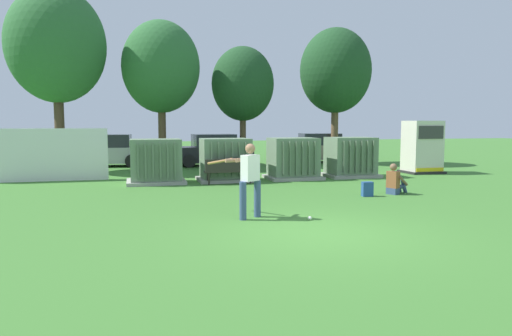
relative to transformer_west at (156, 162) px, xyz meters
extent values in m
plane|color=#3D752D|center=(2.79, -8.86, -0.79)|extent=(96.00, 96.00, 0.00)
cube|color=white|center=(-4.15, 1.64, 0.21)|extent=(4.80, 0.12, 2.00)
cube|color=#9E9B93|center=(0.00, 0.01, -0.73)|extent=(2.10, 1.70, 0.12)
cube|color=slate|center=(0.00, 0.01, 0.08)|extent=(1.80, 1.40, 1.50)
cube|color=#5B7056|center=(-0.64, -0.75, 0.08)|extent=(0.06, 0.12, 1.27)
cube|color=#5B7056|center=(-0.38, -0.75, 0.08)|extent=(0.06, 0.12, 1.27)
cube|color=#5B7056|center=(-0.13, -0.75, 0.08)|extent=(0.06, 0.12, 1.27)
cube|color=#5B7056|center=(0.13, -0.75, 0.08)|extent=(0.06, 0.12, 1.27)
cube|color=#5B7056|center=(0.38, -0.75, 0.08)|extent=(0.06, 0.12, 1.27)
cube|color=#5B7056|center=(0.64, -0.75, 0.08)|extent=(0.06, 0.12, 1.27)
cube|color=#9E9B93|center=(2.60, 0.03, -0.73)|extent=(2.10, 1.70, 0.12)
cube|color=slate|center=(2.60, 0.03, 0.08)|extent=(1.80, 1.40, 1.50)
cube|color=#5B7056|center=(1.96, -0.73, 0.08)|extent=(0.06, 0.12, 1.27)
cube|color=#5B7056|center=(2.22, -0.73, 0.08)|extent=(0.06, 0.12, 1.27)
cube|color=#5B7056|center=(2.47, -0.73, 0.08)|extent=(0.06, 0.12, 1.27)
cube|color=#5B7056|center=(2.73, -0.73, 0.08)|extent=(0.06, 0.12, 1.27)
cube|color=#5B7056|center=(2.98, -0.73, 0.08)|extent=(0.06, 0.12, 1.27)
cube|color=#5B7056|center=(3.24, -0.73, 0.08)|extent=(0.06, 0.12, 1.27)
cube|color=#9E9B93|center=(5.32, 0.02, -0.73)|extent=(2.10, 1.70, 0.12)
cube|color=slate|center=(5.32, 0.02, 0.08)|extent=(1.80, 1.40, 1.50)
cube|color=#5B7056|center=(4.68, -0.74, 0.08)|extent=(0.06, 0.12, 1.27)
cube|color=#5B7056|center=(4.94, -0.74, 0.08)|extent=(0.06, 0.12, 1.27)
cube|color=#5B7056|center=(5.19, -0.74, 0.08)|extent=(0.06, 0.12, 1.27)
cube|color=#5B7056|center=(5.45, -0.74, 0.08)|extent=(0.06, 0.12, 1.27)
cube|color=#5B7056|center=(5.70, -0.74, 0.08)|extent=(0.06, 0.12, 1.27)
cube|color=#5B7056|center=(5.96, -0.74, 0.08)|extent=(0.06, 0.12, 1.27)
cube|color=#9E9B93|center=(7.85, 0.13, -0.73)|extent=(2.10, 1.70, 0.12)
cube|color=slate|center=(7.85, 0.13, 0.08)|extent=(1.80, 1.40, 1.50)
cube|color=#5B7056|center=(7.22, -0.63, 0.08)|extent=(0.06, 0.12, 1.27)
cube|color=#5B7056|center=(7.47, -0.63, 0.08)|extent=(0.06, 0.12, 1.27)
cube|color=#5B7056|center=(7.73, -0.63, 0.08)|extent=(0.06, 0.12, 1.27)
cube|color=#5B7056|center=(7.98, -0.63, 0.08)|extent=(0.06, 0.12, 1.27)
cube|color=#5B7056|center=(8.24, -0.63, 0.08)|extent=(0.06, 0.12, 1.27)
cube|color=#5B7056|center=(8.49, -0.63, 0.08)|extent=(0.06, 0.12, 1.27)
cube|color=#262626|center=(11.55, 0.64, -0.74)|extent=(1.60, 1.40, 0.10)
cube|color=beige|center=(11.55, 0.64, 0.41)|extent=(1.40, 1.20, 2.20)
cube|color=#383838|center=(11.55, 0.02, 1.02)|extent=(1.19, 0.04, 0.55)
cube|color=yellow|center=(11.55, 0.02, -0.59)|extent=(1.33, 0.04, 0.16)
cube|color=#2D2823|center=(2.56, -0.86, -0.34)|extent=(1.81, 0.43, 0.05)
cube|color=#2D2823|center=(2.56, -1.04, -0.09)|extent=(1.80, 0.07, 0.44)
cylinder|color=#2D2823|center=(1.79, -0.73, -0.58)|extent=(0.06, 0.06, 0.42)
cylinder|color=#2D2823|center=(3.32, -0.71, -0.58)|extent=(0.06, 0.06, 0.42)
cylinder|color=#2D2823|center=(1.80, -1.01, -0.58)|extent=(0.06, 0.06, 0.42)
cylinder|color=#2D2823|center=(3.33, -0.99, -0.58)|extent=(0.06, 0.06, 0.42)
cylinder|color=#384C75|center=(1.60, -7.23, -0.35)|extent=(0.16, 0.16, 0.88)
cylinder|color=#384C75|center=(2.01, -6.98, -0.35)|extent=(0.16, 0.16, 0.88)
cube|color=white|center=(1.80, -7.10, 0.39)|extent=(0.47, 0.41, 0.60)
sphere|color=#9E7051|center=(1.80, -7.10, 0.84)|extent=(0.23, 0.23, 0.23)
cylinder|color=#9E7051|center=(1.53, -6.83, 0.55)|extent=(0.55, 0.20, 0.09)
cylinder|color=#9E7051|center=(1.68, -6.74, 0.55)|extent=(0.41, 0.48, 0.09)
cylinder|color=#A5723F|center=(1.25, -6.21, 0.48)|extent=(0.50, 0.76, 0.21)
sphere|color=#A5723F|center=(1.47, -6.57, 0.55)|extent=(0.08, 0.08, 0.08)
sphere|color=white|center=(3.07, -7.65, -0.74)|extent=(0.09, 0.09, 0.09)
cube|color=#384C75|center=(6.99, -4.63, -0.69)|extent=(0.36, 0.41, 0.20)
cube|color=brown|center=(6.99, -4.63, -0.33)|extent=(0.35, 0.42, 0.52)
sphere|color=brown|center=(6.99, -4.63, 0.06)|extent=(0.22, 0.22, 0.22)
cylinder|color=#384C75|center=(7.15, -4.45, -0.57)|extent=(0.46, 0.31, 0.13)
cylinder|color=#384C75|center=(7.35, -4.35, -0.56)|extent=(0.32, 0.23, 0.46)
cylinder|color=#384C75|center=(7.23, -4.63, -0.57)|extent=(0.46, 0.31, 0.13)
cylinder|color=#384C75|center=(7.44, -4.53, -0.56)|extent=(0.32, 0.23, 0.46)
cylinder|color=brown|center=(7.09, -4.33, -0.37)|extent=(0.41, 0.25, 0.32)
cylinder|color=brown|center=(7.28, -4.75, -0.37)|extent=(0.41, 0.25, 0.32)
cube|color=#264C8C|center=(6.02, -4.81, -0.57)|extent=(0.34, 0.23, 0.44)
cube|color=navy|center=(6.03, -4.68, -0.63)|extent=(0.23, 0.08, 0.22)
cylinder|color=#4C3828|center=(-3.97, 5.26, 0.95)|extent=(0.43, 0.43, 3.48)
ellipsoid|color=#2D6633|center=(-3.97, 5.26, 4.85)|extent=(4.28, 4.28, 5.08)
cylinder|color=brown|center=(0.61, 5.83, 0.72)|extent=(0.37, 0.37, 3.02)
ellipsoid|color=#2D6633|center=(0.61, 5.83, 4.11)|extent=(3.72, 3.72, 4.41)
cylinder|color=brown|center=(4.73, 6.21, 0.51)|extent=(0.32, 0.32, 2.59)
ellipsoid|color=#1E4723|center=(4.73, 6.21, 3.41)|extent=(3.19, 3.19, 3.79)
cylinder|color=brown|center=(9.73, 5.94, 0.75)|extent=(0.38, 0.38, 3.07)
ellipsoid|color=#1E4723|center=(9.73, 5.94, 4.19)|extent=(3.78, 3.78, 4.48)
cube|color=#B2B2B7|center=(-2.10, 7.55, -0.21)|extent=(4.33, 2.05, 0.80)
cube|color=#262B33|center=(-1.95, 7.53, 0.51)|extent=(2.22, 1.73, 0.64)
cylinder|color=black|center=(-3.47, 6.81, -0.47)|extent=(0.66, 0.27, 0.64)
cylinder|color=black|center=(-3.33, 8.50, -0.47)|extent=(0.66, 0.27, 0.64)
cylinder|color=black|center=(-0.87, 6.59, -0.47)|extent=(0.66, 0.27, 0.64)
cylinder|color=black|center=(-0.73, 8.29, -0.47)|extent=(0.66, 0.27, 0.64)
cube|color=black|center=(3.13, 6.68, -0.21)|extent=(4.30, 1.96, 0.80)
cube|color=#262B33|center=(3.28, 6.69, 0.51)|extent=(2.19, 1.69, 0.64)
cylinder|color=black|center=(1.88, 5.75, -0.47)|extent=(0.65, 0.26, 0.64)
cylinder|color=black|center=(1.77, 7.45, -0.47)|extent=(0.65, 0.26, 0.64)
cylinder|color=black|center=(4.48, 5.91, -0.47)|extent=(0.65, 0.26, 0.64)
cylinder|color=black|center=(4.37, 7.61, -0.47)|extent=(0.65, 0.26, 0.64)
cube|color=gray|center=(9.22, 7.14, -0.21)|extent=(4.35, 2.11, 0.80)
cube|color=#262B33|center=(9.37, 7.12, 0.51)|extent=(2.24, 1.76, 0.64)
cylinder|color=black|center=(7.84, 6.42, -0.47)|extent=(0.66, 0.28, 0.64)
cylinder|color=black|center=(8.01, 8.11, -0.47)|extent=(0.66, 0.28, 0.64)
cylinder|color=black|center=(10.44, 6.16, -0.47)|extent=(0.66, 0.28, 0.64)
cylinder|color=black|center=(10.60, 7.85, -0.47)|extent=(0.66, 0.28, 0.64)
camera|label=1|loc=(-0.81, -17.58, 1.43)|focal=33.07mm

